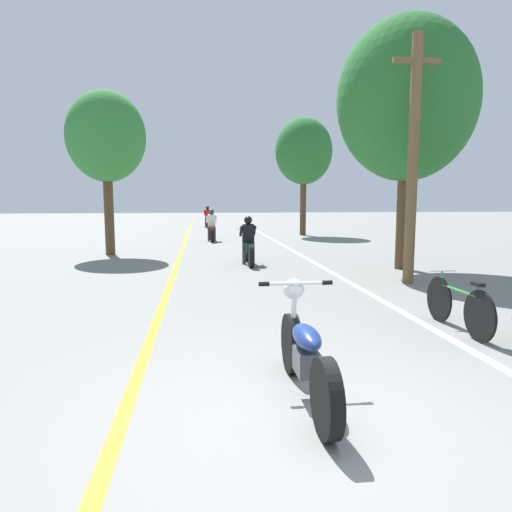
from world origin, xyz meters
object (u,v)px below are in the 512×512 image
motorcycle_foreground (305,353)px  utility_pole (413,158)px  motorcycle_rider_far (208,220)px  roadside_tree_left (106,138)px  roadside_tree_right_near (407,100)px  bicycle_parked (458,305)px  motorcycle_rider_lead (248,246)px  roadside_tree_right_far (304,152)px  motorcycle_rider_mid (212,229)px

motorcycle_foreground → utility_pole: bearing=56.7°
motorcycle_foreground → motorcycle_rider_far: motorcycle_rider_far is taller
roadside_tree_left → roadside_tree_right_near: bearing=-26.4°
bicycle_parked → motorcycle_rider_far: bearing=97.5°
roadside_tree_left → motorcycle_rider_lead: bearing=-32.4°
utility_pole → motorcycle_rider_far: utility_pole is taller
roadside_tree_right_far → roadside_tree_left: bearing=-138.3°
roadside_tree_right_near → bicycle_parked: size_ratio=3.78×
motorcycle_foreground → motorcycle_rider_mid: motorcycle_rider_mid is taller
motorcycle_rider_far → motorcycle_foreground: bearing=-88.9°
utility_pole → roadside_tree_left: size_ratio=1.00×
roadside_tree_right_near → roadside_tree_left: (-8.61, 4.28, -0.55)m
utility_pole → motorcycle_rider_lead: (-3.34, 3.49, -2.30)m
roadside_tree_right_far → motorcycle_rider_mid: (-4.91, -2.87, -3.81)m
roadside_tree_right_far → roadside_tree_left: (-8.53, -7.61, -0.39)m
motorcycle_rider_mid → roadside_tree_right_far: bearing=30.3°
roadside_tree_right_near → roadside_tree_left: size_ratio=1.21×
utility_pole → motorcycle_rider_mid: bearing=110.9°
motorcycle_foreground → motorcycle_rider_far: size_ratio=0.96×
utility_pole → roadside_tree_right_near: 2.78m
motorcycle_rider_lead → motorcycle_rider_far: (-0.92, 17.49, -0.00)m
utility_pole → motorcycle_rider_far: 21.53m
roadside_tree_right_near → utility_pole: bearing=-110.1°
utility_pole → bicycle_parked: utility_pole is taller
roadside_tree_left → motorcycle_rider_mid: bearing=52.6°
utility_pole → roadside_tree_right_near: size_ratio=0.82×
motorcycle_rider_lead → roadside_tree_right_far: bearing=69.0°
roadside_tree_left → motorcycle_rider_lead: size_ratio=2.60×
roadside_tree_left → motorcycle_rider_mid: roadside_tree_left is taller
roadside_tree_right_near → motorcycle_foreground: roadside_tree_right_near is taller
motorcycle_rider_mid → motorcycle_rider_far: 9.89m
roadside_tree_right_near → roadside_tree_right_far: size_ratio=1.09×
motorcycle_rider_mid → motorcycle_rider_far: motorcycle_rider_mid is taller
motorcycle_rider_far → roadside_tree_left: bearing=-103.8°
utility_pole → roadside_tree_right_far: 14.06m
roadside_tree_right_near → motorcycle_rider_mid: (-4.99, 9.01, -3.97)m
utility_pole → roadside_tree_right_far: roadside_tree_right_far is taller
utility_pole → motorcycle_rider_mid: size_ratio=2.71×
roadside_tree_left → utility_pole: bearing=-39.0°
roadside_tree_right_far → motorcycle_foreground: size_ratio=2.94×
motorcycle_foreground → bicycle_parked: motorcycle_foreground is taller
utility_pole → motorcycle_rider_far: bearing=101.5°
roadside_tree_right_near → motorcycle_rider_far: bearing=104.9°
motorcycle_foreground → motorcycle_rider_mid: bearing=91.7°
roadside_tree_left → motorcycle_foreground: 13.20m
roadside_tree_right_far → bicycle_parked: (-1.69, -17.71, -3.98)m
utility_pole → motorcycle_rider_lead: size_ratio=2.59×
utility_pole → motorcycle_rider_lead: bearing=133.7°
utility_pole → bicycle_parked: 4.59m
bicycle_parked → roadside_tree_right_near: bearing=73.1°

